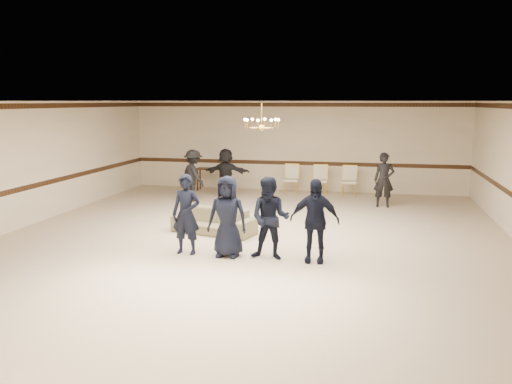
{
  "coord_description": "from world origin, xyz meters",
  "views": [
    {
      "loc": [
        2.65,
        -11.83,
        3.2
      ],
      "look_at": [
        0.19,
        -0.5,
        1.2
      ],
      "focal_mm": 37.03,
      "sensor_mm": 36.0,
      "label": 1
    }
  ],
  "objects_px": {
    "boy_d": "(314,221)",
    "adult_right": "(384,180)",
    "chandelier": "(262,115)",
    "boy_a": "(186,214)",
    "banquet_chair_mid": "(320,181)",
    "settee": "(214,221)",
    "boy_c": "(270,218)",
    "adult_left": "(193,175)",
    "banquet_chair_left": "(291,180)",
    "banquet_chair_right": "(349,181)",
    "console_table": "(210,179)",
    "adult_mid": "(226,173)",
    "boy_b": "(227,216)"
  },
  "relations": [
    {
      "from": "chandelier",
      "to": "settee",
      "type": "distance_m",
      "value": 2.87
    },
    {
      "from": "boy_a",
      "to": "banquet_chair_mid",
      "type": "bearing_deg",
      "value": 78.7
    },
    {
      "from": "adult_left",
      "to": "banquet_chair_left",
      "type": "xyz_separation_m",
      "value": [
        2.9,
        1.93,
        -0.32
      ]
    },
    {
      "from": "settee",
      "to": "adult_mid",
      "type": "xyz_separation_m",
      "value": [
        -0.98,
        4.65,
        0.54
      ]
    },
    {
      "from": "boy_d",
      "to": "banquet_chair_right",
      "type": "relative_size",
      "value": 1.66
    },
    {
      "from": "boy_b",
      "to": "console_table",
      "type": "bearing_deg",
      "value": 110.69
    },
    {
      "from": "chandelier",
      "to": "banquet_chair_mid",
      "type": "bearing_deg",
      "value": 79.2
    },
    {
      "from": "adult_right",
      "to": "banquet_chair_mid",
      "type": "relative_size",
      "value": 1.64
    },
    {
      "from": "boy_a",
      "to": "console_table",
      "type": "relative_size",
      "value": 1.75
    },
    {
      "from": "chandelier",
      "to": "settee",
      "type": "bearing_deg",
      "value": -145.13
    },
    {
      "from": "banquet_chair_left",
      "to": "chandelier",
      "type": "bearing_deg",
      "value": -94.12
    },
    {
      "from": "adult_right",
      "to": "boy_d",
      "type": "bearing_deg",
      "value": -105.54
    },
    {
      "from": "chandelier",
      "to": "banquet_chair_mid",
      "type": "distance_m",
      "value": 5.76
    },
    {
      "from": "boy_c",
      "to": "banquet_chair_mid",
      "type": "distance_m",
      "value": 7.71
    },
    {
      "from": "adult_left",
      "to": "banquet_chair_right",
      "type": "xyz_separation_m",
      "value": [
        4.9,
        1.93,
        -0.32
      ]
    },
    {
      "from": "boy_d",
      "to": "adult_right",
      "type": "relative_size",
      "value": 1.02
    },
    {
      "from": "boy_d",
      "to": "settee",
      "type": "distance_m",
      "value": 3.26
    },
    {
      "from": "chandelier",
      "to": "adult_right",
      "type": "bearing_deg",
      "value": 48.82
    },
    {
      "from": "adult_mid",
      "to": "adult_right",
      "type": "distance_m",
      "value": 5.12
    },
    {
      "from": "adult_left",
      "to": "adult_right",
      "type": "bearing_deg",
      "value": -135.6
    },
    {
      "from": "settee",
      "to": "boy_a",
      "type": "bearing_deg",
      "value": -76.64
    },
    {
      "from": "boy_a",
      "to": "banquet_chair_left",
      "type": "xyz_separation_m",
      "value": [
        1.08,
        7.7,
        -0.34
      ]
    },
    {
      "from": "banquet_chair_right",
      "to": "boy_a",
      "type": "bearing_deg",
      "value": -112.78
    },
    {
      "from": "adult_left",
      "to": "banquet_chair_right",
      "type": "bearing_deg",
      "value": -116.96
    },
    {
      "from": "boy_d",
      "to": "adult_left",
      "type": "distance_m",
      "value": 7.33
    },
    {
      "from": "chandelier",
      "to": "console_table",
      "type": "height_order",
      "value": "chandelier"
    },
    {
      "from": "console_table",
      "to": "chandelier",
      "type": "bearing_deg",
      "value": -62.53
    },
    {
      "from": "adult_right",
      "to": "banquet_chair_left",
      "type": "xyz_separation_m",
      "value": [
        -3.1,
        1.63,
        -0.32
      ]
    },
    {
      "from": "banquet_chair_mid",
      "to": "adult_left",
      "type": "bearing_deg",
      "value": -158.21
    },
    {
      "from": "banquet_chair_left",
      "to": "adult_right",
      "type": "bearing_deg",
      "value": -32.0
    },
    {
      "from": "adult_left",
      "to": "adult_right",
      "type": "relative_size",
      "value": 1.0
    },
    {
      "from": "boy_d",
      "to": "adult_right",
      "type": "distance_m",
      "value": 6.24
    },
    {
      "from": "boy_b",
      "to": "adult_mid",
      "type": "bearing_deg",
      "value": 106.74
    },
    {
      "from": "boy_a",
      "to": "boy_c",
      "type": "bearing_deg",
      "value": 3.8
    },
    {
      "from": "boy_c",
      "to": "adult_mid",
      "type": "xyz_separation_m",
      "value": [
        -2.72,
        6.47,
        -0.01
      ]
    },
    {
      "from": "boy_c",
      "to": "adult_left",
      "type": "bearing_deg",
      "value": 125.31
    },
    {
      "from": "settee",
      "to": "chandelier",
      "type": "bearing_deg",
      "value": 49.94
    },
    {
      "from": "boy_b",
      "to": "boy_c",
      "type": "relative_size",
      "value": 1.0
    },
    {
      "from": "boy_a",
      "to": "banquet_chair_mid",
      "type": "distance_m",
      "value": 7.98
    },
    {
      "from": "boy_d",
      "to": "boy_a",
      "type": "bearing_deg",
      "value": 179.96
    },
    {
      "from": "chandelier",
      "to": "banquet_chair_right",
      "type": "xyz_separation_m",
      "value": [
        1.98,
        5.16,
        -2.36
      ]
    },
    {
      "from": "chandelier",
      "to": "boy_b",
      "type": "height_order",
      "value": "chandelier"
    },
    {
      "from": "chandelier",
      "to": "adult_right",
      "type": "distance_m",
      "value": 5.11
    },
    {
      "from": "adult_mid",
      "to": "banquet_chair_mid",
      "type": "xyz_separation_m",
      "value": [
        3.0,
        1.23,
        -0.32
      ]
    },
    {
      "from": "chandelier",
      "to": "adult_left",
      "type": "height_order",
      "value": "chandelier"
    },
    {
      "from": "chandelier",
      "to": "banquet_chair_left",
      "type": "height_order",
      "value": "chandelier"
    },
    {
      "from": "boy_b",
      "to": "banquet_chair_left",
      "type": "bearing_deg",
      "value": 89.7
    },
    {
      "from": "adult_right",
      "to": "console_table",
      "type": "distance_m",
      "value": 6.38
    },
    {
      "from": "boy_d",
      "to": "banquet_chair_left",
      "type": "relative_size",
      "value": 1.66
    },
    {
      "from": "settee",
      "to": "banquet_chair_left",
      "type": "height_order",
      "value": "banquet_chair_left"
    }
  ]
}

